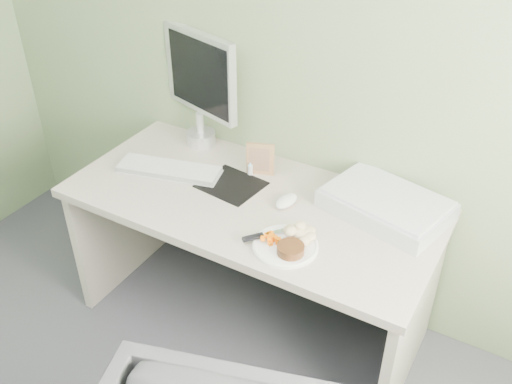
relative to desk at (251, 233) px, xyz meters
The scene contains 14 objects.
wall_back 0.89m from the desk, 90.00° to the left, with size 3.50×3.50×0.00m, color gray.
desk is the anchor object (origin of this frame).
plate 0.39m from the desk, 37.35° to the right, with size 0.25×0.25×0.01m, color white.
steak 0.45m from the desk, 37.77° to the right, with size 0.10×0.10×0.03m, color black.
potato_pile 0.40m from the desk, 26.12° to the right, with size 0.11×0.08×0.06m, color #A68351.
carrot_heap 0.38m from the desk, 44.17° to the right, with size 0.06×0.05×0.04m, color #FF6D05.
steak_knife 0.35m from the desk, 51.48° to the right, with size 0.15×0.18×0.02m.
mousepad 0.23m from the desk, 159.31° to the left, with size 0.26×0.23×0.00m, color black.
keyboard 0.48m from the desk, behind, with size 0.47×0.14×0.02m, color white.
computer_mouse 0.26m from the desk, 13.85° to the left, with size 0.07×0.12×0.04m, color white.
photo_frame 0.33m from the desk, 108.74° to the left, with size 0.13×0.01×0.16m, color #A7714E.
eyedrop_bottle 0.29m from the desk, 121.76° to the left, with size 0.02×0.02×0.07m.
scanner 0.60m from the desk, 20.29° to the left, with size 0.49×0.32×0.08m, color silver.
monitor 0.75m from the desk, 145.69° to the left, with size 0.46×0.18×0.56m.
Camera 1 is at (1.01, -0.09, 2.13)m, focal length 40.00 mm.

